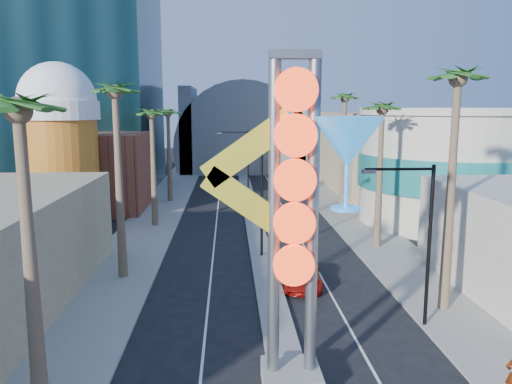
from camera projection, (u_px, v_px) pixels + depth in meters
name	position (u px, v px, depth m)	size (l,w,h in m)	color
sidewalk_west	(157.00, 214.00, 50.08)	(5.00, 100.00, 0.15)	gray
sidewalk_east	(344.00, 212.00, 51.11)	(5.00, 100.00, 0.15)	gray
median	(250.00, 207.00, 53.55)	(1.60, 84.00, 0.15)	gray
brick_filler_west	(97.00, 172.00, 52.02)	(10.00, 10.00, 8.00)	brown
filler_east	(372.00, 152.00, 63.45)	(10.00, 20.00, 10.00)	#9C8B64
beer_mug	(60.00, 140.00, 43.45)	(7.00, 7.00, 14.50)	#B47018
turquoise_building	(450.00, 167.00, 45.80)	(16.60, 16.60, 10.60)	#B2AA96
canopy	(242.00, 145.00, 86.32)	(22.00, 16.00, 22.00)	slate
neon_sign	(316.00, 201.00, 17.89)	(6.53, 2.60, 12.55)	gray
streetlight_0	(269.00, 190.00, 35.06)	(3.79, 0.25, 8.00)	black
streetlight_1	(243.00, 157.00, 58.63)	(3.79, 0.25, 8.00)	black
streetlight_2	(420.00, 231.00, 23.59)	(3.45, 0.25, 8.00)	black
palm_0	(20.00, 129.00, 15.97)	(2.40, 2.40, 11.70)	brown
palm_1	(115.00, 104.00, 29.61)	(2.40, 2.40, 12.70)	brown
palm_2	(152.00, 121.00, 43.62)	(2.40, 2.40, 11.20)	brown
palm_3	(168.00, 118.00, 55.43)	(2.40, 2.40, 11.20)	brown
palm_5	(457.00, 94.00, 24.61)	(2.40, 2.40, 13.20)	brown
palm_6	(382.00, 117.00, 36.65)	(2.40, 2.40, 11.70)	brown
palm_7	(345.00, 106.00, 48.31)	(2.40, 2.40, 12.70)	brown
red_pickup	(302.00, 275.00, 29.94)	(2.21, 4.79, 1.33)	#97120B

